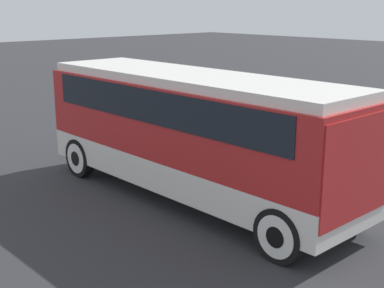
{
  "coord_description": "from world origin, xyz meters",
  "views": [
    {
      "loc": [
        9.54,
        -8.78,
        4.84
      ],
      "look_at": [
        0.0,
        0.0,
        1.45
      ],
      "focal_mm": 50.0,
      "sensor_mm": 36.0,
      "label": 1
    }
  ],
  "objects": [
    {
      "name": "parked_car_mid",
      "position": [
        1.42,
        5.58,
        0.69
      ],
      "size": [
        4.06,
        1.78,
        1.39
      ],
      "color": "black",
      "rests_on": "ground_plane"
    },
    {
      "name": "ground_plane",
      "position": [
        0.0,
        0.0,
        0.0
      ],
      "size": [
        120.0,
        120.0,
        0.0
      ],
      "primitive_type": "plane",
      "color": "#2D2D30"
    },
    {
      "name": "parked_car_near",
      "position": [
        -1.04,
        8.87,
        0.72
      ],
      "size": [
        4.22,
        1.9,
        1.46
      ],
      "color": "#2D5638",
      "rests_on": "ground_plane"
    },
    {
      "name": "tour_bus",
      "position": [
        0.1,
        -0.0,
        1.93
      ],
      "size": [
        9.25,
        2.59,
        3.21
      ],
      "color": "silver",
      "rests_on": "ground_plane"
    }
  ]
}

